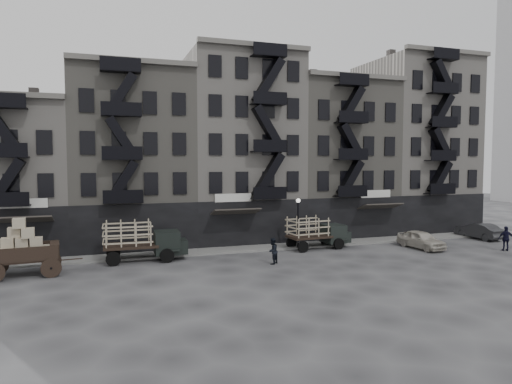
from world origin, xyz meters
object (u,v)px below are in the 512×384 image
object	(u,v)px
car_east	(421,240)
wagon	(21,243)
car_far	(479,231)
stake_truck_east	(317,230)
pedestrian_mid	(273,251)
policeman	(506,239)
stake_truck_west	(143,238)

from	to	relation	value
car_east	wagon	bearing A→B (deg)	173.19
wagon	car_east	size ratio (longest dim) A/B	1.03
car_east	car_far	bearing A→B (deg)	9.32
stake_truck_east	pedestrian_mid	bearing A→B (deg)	-147.46
pedestrian_mid	policeman	distance (m)	20.01
stake_truck_east	car_east	xyz separation A→B (m)	(8.36, -2.83, -0.79)
stake_truck_west	pedestrian_mid	world-z (taller)	stake_truck_west
stake_truck_east	car_east	distance (m)	8.86
policeman	stake_truck_east	bearing A→B (deg)	6.04
stake_truck_west	policeman	world-z (taller)	stake_truck_west
car_far	pedestrian_mid	xyz separation A→B (m)	(-22.43, -3.69, 0.19)
stake_truck_east	pedestrian_mid	size ratio (longest dim) A/B	2.94
car_east	car_far	xyz separation A→B (m)	(8.45, 2.29, -0.01)
car_east	pedestrian_mid	size ratio (longest dim) A/B	2.36
wagon	car_far	world-z (taller)	wagon
car_far	policeman	world-z (taller)	policeman
stake_truck_east	stake_truck_west	bearing A→B (deg)	176.32
stake_truck_west	pedestrian_mid	distance (m)	9.69
stake_truck_west	stake_truck_east	world-z (taller)	stake_truck_west
wagon	stake_truck_west	bearing A→B (deg)	10.69
car_far	pedestrian_mid	world-z (taller)	pedestrian_mid
car_east	policeman	size ratio (longest dim) A/B	2.20
stake_truck_east	car_far	bearing A→B (deg)	-6.23
wagon	policeman	world-z (taller)	wagon
stake_truck_west	pedestrian_mid	xyz separation A→B (m)	(8.77, -4.05, -0.77)
wagon	policeman	distance (m)	36.65
stake_truck_east	pedestrian_mid	world-z (taller)	stake_truck_east
stake_truck_east	car_east	world-z (taller)	stake_truck_east
stake_truck_west	wagon	bearing A→B (deg)	-162.96
wagon	stake_truck_east	world-z (taller)	wagon
wagon	pedestrian_mid	bearing A→B (deg)	-11.30
stake_truck_west	car_east	size ratio (longest dim) A/B	1.35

